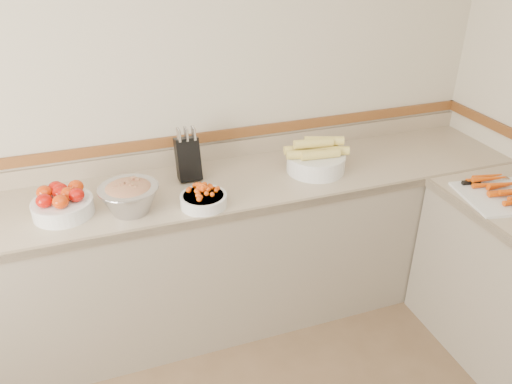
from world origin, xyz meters
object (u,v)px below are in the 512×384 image
object	(u,v)px
tomato_bowl	(62,202)
cutting_board	(507,193)
cherry_tomato_bowl	(203,198)
corn_bowl	(316,159)
knife_block	(188,158)
rhubarb_bowl	(129,196)

from	to	relation	value
tomato_bowl	cutting_board	distance (m)	2.25
cherry_tomato_bowl	corn_bowl	distance (m)	0.72
cherry_tomato_bowl	cutting_board	xyz separation A→B (m)	(1.51, -0.43, -0.02)
tomato_bowl	cherry_tomato_bowl	distance (m)	0.68
knife_block	rhubarb_bowl	distance (m)	0.44
tomato_bowl	rhubarb_bowl	size ratio (longest dim) A/B	1.00
corn_bowl	rhubarb_bowl	size ratio (longest dim) A/B	1.26
cherry_tomato_bowl	knife_block	bearing A→B (deg)	90.29
cherry_tomato_bowl	cutting_board	bearing A→B (deg)	-15.89
knife_block	cutting_board	distance (m)	1.69
cutting_board	rhubarb_bowl	bearing A→B (deg)	165.13
tomato_bowl	corn_bowl	bearing A→B (deg)	1.18
corn_bowl	cutting_board	size ratio (longest dim) A/B	0.70
tomato_bowl	corn_bowl	distance (m)	1.36
tomato_bowl	corn_bowl	xyz separation A→B (m)	(1.36, 0.03, 0.01)
tomato_bowl	rhubarb_bowl	distance (m)	0.32
cherry_tomato_bowl	corn_bowl	bearing A→B (deg)	14.07
tomato_bowl	rhubarb_bowl	world-z (taller)	rhubarb_bowl
rhubarb_bowl	cutting_board	distance (m)	1.92
cherry_tomato_bowl	tomato_bowl	bearing A→B (deg)	167.46
tomato_bowl	cutting_board	bearing A→B (deg)	-14.88
tomato_bowl	cherry_tomato_bowl	xyz separation A→B (m)	(0.66, -0.15, -0.02)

